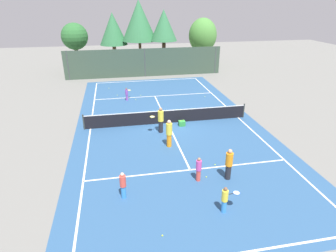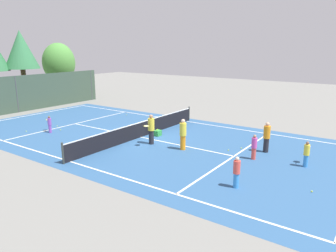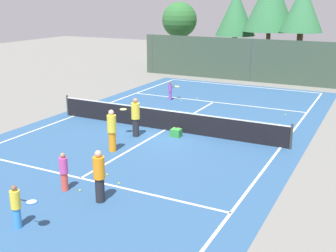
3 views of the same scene
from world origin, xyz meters
TOP-DOWN VIEW (x-y plane):
  - ground_plane at (0.00, 0.00)m, footprint 80.00×80.00m
  - court_surface at (0.00, 0.00)m, footprint 13.00×25.00m
  - tennis_net at (0.00, 0.00)m, footprint 11.90×0.10m
  - perimeter_fence at (0.00, 14.00)m, footprint 18.00×0.12m
  - tree_0 at (-3.30, 19.91)m, footprint 3.54×3.54m
  - tree_1 at (-7.86, 17.93)m, footprint 3.12×3.12m
  - tree_2 at (2.83, 17.36)m, footprint 3.29×3.29m
  - tree_4 at (-0.03, 18.88)m, footprint 4.38×4.38m
  - player_0 at (-2.60, 5.75)m, footprint 0.59×0.80m
  - player_1 at (-0.75, -1.46)m, footprint 0.96×0.50m
  - player_3 at (0.15, -7.39)m, footprint 0.28×0.28m
  - player_4 at (-0.58, -3.57)m, footprint 0.37×0.37m
  - player_5 at (0.59, -9.82)m, footprint 0.85×0.38m
  - player_6 at (1.66, -7.52)m, footprint 0.36×0.36m
  - ball_crate at (0.91, -0.66)m, footprint 0.45×0.38m
  - tennis_ball_0 at (0.63, -7.23)m, footprint 0.07×0.07m
  - tennis_ball_1 at (0.69, -5.76)m, footprint 0.07×0.07m
  - tennis_ball_2 at (1.46, -6.19)m, footprint 0.07×0.07m
  - tennis_ball_3 at (-4.22, 9.77)m, footprint 0.07×0.07m
  - tennis_ball_4 at (-1.27, 6.81)m, footprint 0.07×0.07m
  - tennis_ball_5 at (-1.85, 5.68)m, footprint 0.07×0.07m
  - tennis_ball_6 at (-3.43, 7.25)m, footprint 0.07×0.07m
  - tennis_ball_7 at (4.54, 5.34)m, footprint 0.07×0.07m

SIDE VIEW (x-z plane):
  - ground_plane at x=0.00m, z-range 0.00..0.00m
  - court_surface at x=0.00m, z-range 0.00..0.01m
  - tennis_ball_0 at x=0.63m, z-range 0.00..0.07m
  - tennis_ball_1 at x=0.69m, z-range 0.00..0.07m
  - tennis_ball_2 at x=1.46m, z-range 0.00..0.07m
  - tennis_ball_3 at x=-4.22m, z-range 0.00..0.07m
  - tennis_ball_4 at x=-1.27m, z-range 0.00..0.07m
  - tennis_ball_5 at x=-1.85m, z-range 0.00..0.07m
  - tennis_ball_6 at x=-3.43m, z-range 0.00..0.07m
  - tennis_ball_7 at x=4.54m, z-range 0.00..0.07m
  - ball_crate at x=0.91m, z-range -0.03..0.39m
  - tennis_net at x=0.00m, z-range -0.04..1.06m
  - player_0 at x=-2.60m, z-range 0.03..1.17m
  - player_5 at x=0.59m, z-range 0.03..1.29m
  - player_3 at x=0.15m, z-range 0.02..1.32m
  - player_6 at x=1.66m, z-range 0.02..1.70m
  - player_4 at x=-0.58m, z-range 0.02..1.77m
  - player_1 at x=-0.75m, z-range 0.03..1.80m
  - perimeter_fence at x=0.00m, z-range 0.00..3.20m
  - tree_1 at x=-7.86m, z-range 1.29..7.08m
  - tree_0 at x=-3.30m, z-range 1.40..8.21m
  - tree_2 at x=2.83m, z-range 1.71..8.91m
  - tree_4 at x=-0.03m, z-range 1.69..9.98m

